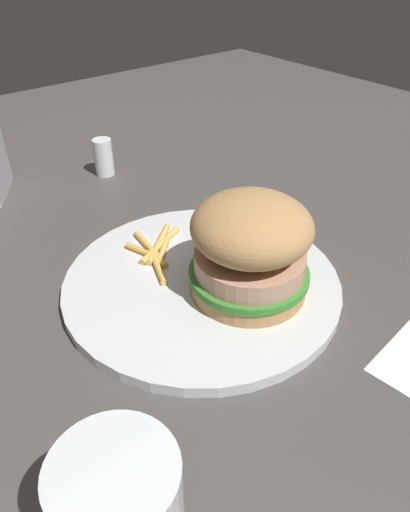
{
  "coord_description": "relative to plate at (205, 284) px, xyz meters",
  "views": [
    {
      "loc": [
        0.25,
        0.31,
        0.32
      ],
      "look_at": [
        -0.0,
        0.0,
        0.04
      ],
      "focal_mm": 33.53,
      "sensor_mm": 36.0,
      "label": 1
    }
  ],
  "objects": [
    {
      "name": "plate",
      "position": [
        0.0,
        0.0,
        0.0
      ],
      "size": [
        0.29,
        0.29,
        0.01
      ],
      "primitive_type": "cylinder",
      "color": "silver",
      "rests_on": "ground_plane"
    },
    {
      "name": "fries_pile",
      "position": [
        0.01,
        -0.07,
        0.01
      ],
      "size": [
        0.07,
        0.1,
        0.01
      ],
      "color": "#E5B251",
      "rests_on": "plate"
    },
    {
      "name": "ground_plane",
      "position": [
        0.0,
        -0.0,
        -0.01
      ],
      "size": [
        1.6,
        1.6,
        0.0
      ],
      "primitive_type": "plane",
      "color": "#47423F"
    },
    {
      "name": "sandwich",
      "position": [
        -0.02,
        0.04,
        0.06
      ],
      "size": [
        0.12,
        0.12,
        0.1
      ],
      "color": "tan",
      "rests_on": "plate"
    },
    {
      "name": "salt_shaker",
      "position": [
        -0.06,
        -0.31,
        0.02
      ],
      "size": [
        0.03,
        0.03,
        0.06
      ],
      "primitive_type": "cylinder",
      "color": "white",
      "rests_on": "ground_plane"
    }
  ]
}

